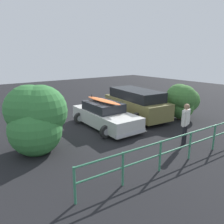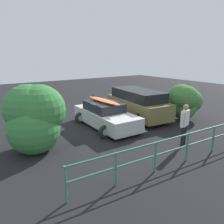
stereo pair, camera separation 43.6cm
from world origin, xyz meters
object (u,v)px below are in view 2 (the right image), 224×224
Objects in this scene: suv_car at (137,103)px; bush_near_left at (35,116)px; bush_near_right at (185,101)px; sedan_car at (105,115)px; person_bystander at (185,121)px.

bush_near_left is at bearing 10.14° from suv_car.
bush_near_right reaches higher than suv_car.
bush_near_right is (-4.57, 1.54, 0.51)m from sedan_car.
person_bystander is 0.65× the size of bush_near_left.
suv_car is 6.50m from bush_near_left.
suv_car is 4.47m from person_bystander.
suv_car is 2.78m from bush_near_right.
sedan_car is 2.57m from suv_car.
sedan_car is 4.24m from person_bystander.
bush_near_right is at bearing -142.55° from person_bystander.
suv_car is 2.28× the size of bush_near_right.
sedan_car is 0.91× the size of suv_car.
person_bystander is 0.84× the size of bush_near_right.
suv_car is 1.76× the size of bush_near_left.
sedan_car is 2.06× the size of bush_near_right.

